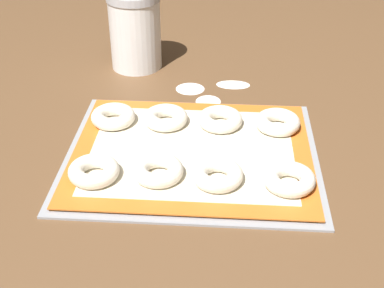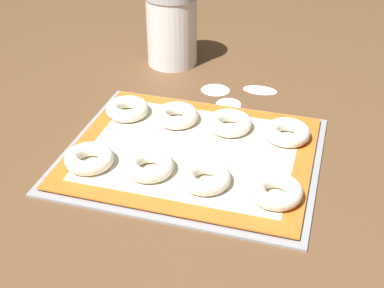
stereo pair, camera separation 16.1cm
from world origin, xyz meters
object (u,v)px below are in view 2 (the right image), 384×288
object	(u,v)px
bagel_front_mid_right	(205,177)
bagel_front_mid_left	(149,165)
baking_tray	(192,154)
bagel_front_far_right	(276,191)
bagel_back_mid_right	(229,123)
bagel_front_far_left	(89,158)
bagel_back_far_left	(127,109)
bagel_back_mid_left	(176,115)
bagel_back_far_right	(287,132)
flour_canister	(172,27)

from	to	relation	value
bagel_front_mid_right	bagel_front_mid_left	bearing A→B (deg)	176.86
bagel_front_mid_right	baking_tray	bearing A→B (deg)	118.31
bagel_front_far_right	baking_tray	bearing A→B (deg)	150.55
baking_tray	bagel_back_mid_right	size ratio (longest dim) A/B	5.28
baking_tray	bagel_front_mid_right	xyz separation A→B (m)	(0.05, -0.08, 0.02)
baking_tray	bagel_front_far_right	size ratio (longest dim) A/B	5.28
bagel_front_far_left	bagel_front_mid_right	xyz separation A→B (m)	(0.19, 0.00, 0.00)
bagel_back_far_left	bagel_back_mid_right	world-z (taller)	same
bagel_front_mid_left	bagel_front_far_right	world-z (taller)	same
bagel_back_mid_left	bagel_back_far_right	bearing A→B (deg)	-0.50
bagel_front_far_right	bagel_front_mid_left	bearing A→B (deg)	177.50
bagel_front_far_left	bagel_back_mid_right	bearing A→B (deg)	41.78
baking_tray	flour_canister	bearing A→B (deg)	112.98
bagel_back_mid_left	bagel_back_mid_right	world-z (taller)	same
bagel_front_far_left	bagel_front_mid_left	world-z (taller)	same
bagel_front_far_left	bagel_front_mid_left	xyz separation A→B (m)	(0.10, 0.01, 0.00)
bagel_back_far_left	bagel_back_mid_left	bearing A→B (deg)	1.37
bagel_front_mid_right	bagel_front_far_right	size ratio (longest dim) A/B	1.00
baking_tray	bagel_front_far_right	xyz separation A→B (m)	(0.16, -0.09, 0.02)
bagel_back_mid_right	flour_canister	distance (m)	0.34
bagel_back_far_right	bagel_front_mid_right	bearing A→B (deg)	-121.95
baking_tray	bagel_back_far_left	size ratio (longest dim) A/B	5.28
bagel_front_far_left	bagel_back_mid_right	world-z (taller)	same
bagel_back_far_left	flour_canister	bearing A→B (deg)	89.69
bagel_back_far_left	bagel_back_mid_left	world-z (taller)	same
bagel_front_mid_left	bagel_back_far_left	bearing A→B (deg)	122.47
bagel_front_mid_left	bagel_front_mid_right	size ratio (longest dim) A/B	1.00
baking_tray	bagel_front_mid_left	world-z (taller)	bagel_front_mid_left
bagel_back_mid_right	bagel_front_mid_right	bearing A→B (deg)	-90.01
bagel_front_far_left	bagel_front_mid_right	world-z (taller)	same
flour_canister	bagel_back_mid_left	bearing A→B (deg)	-70.48
bagel_back_far_left	baking_tray	bearing A→B (deg)	-28.51
bagel_front_mid_left	flour_canister	distance (m)	0.45
bagel_front_mid_right	bagel_back_far_right	world-z (taller)	same
bagel_front_far_left	bagel_front_far_right	bearing A→B (deg)	-0.06
bagel_back_mid_right	bagel_front_far_right	bearing A→B (deg)	-57.51
bagel_front_far_right	flour_canister	xyz separation A→B (m)	(-0.30, 0.44, 0.06)
bagel_front_mid_right	bagel_back_mid_left	bearing A→B (deg)	120.63
bagel_front_far_left	bagel_front_far_right	world-z (taller)	same
bagel_back_mid_left	bagel_back_far_right	size ratio (longest dim) A/B	1.00
bagel_front_mid_left	flour_canister	size ratio (longest dim) A/B	0.48
bagel_front_mid_left	bagel_back_far_left	xyz separation A→B (m)	(-0.10, 0.16, 0.00)
bagel_front_mid_right	bagel_back_mid_left	distance (m)	0.20
flour_canister	bagel_front_mid_right	bearing A→B (deg)	-65.95
bagel_front_far_left	bagel_front_far_right	size ratio (longest dim) A/B	1.00
bagel_back_far_right	bagel_front_mid_left	bearing A→B (deg)	-140.74
baking_tray	bagel_back_far_left	world-z (taller)	bagel_back_far_left
baking_tray	bagel_front_mid_right	bearing A→B (deg)	-61.69
bagel_front_far_left	bagel_front_mid_right	size ratio (longest dim) A/B	1.00
flour_canister	bagel_back_far_right	bearing A→B (deg)	-42.08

